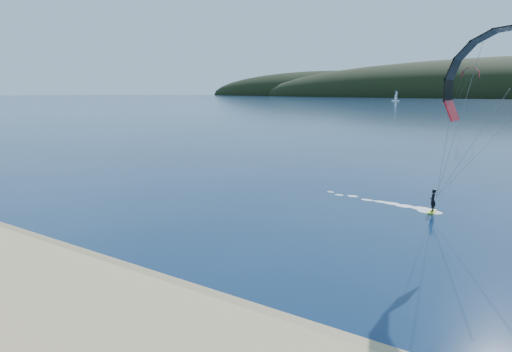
{
  "coord_description": "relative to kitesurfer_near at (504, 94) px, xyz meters",
  "views": [
    {
      "loc": [
        17.66,
        -10.35,
        9.59
      ],
      "look_at": [
        3.22,
        10.0,
        5.0
      ],
      "focal_mm": 32.77,
      "sensor_mm": 36.0,
      "label": 1
    }
  ],
  "objects": [
    {
      "name": "wet_sand",
      "position": [
        -13.28,
        -17.49,
        -9.31
      ],
      "size": [
        220.0,
        2.5,
        0.1
      ],
      "color": "#8E7B53",
      "rests_on": "ground"
    },
    {
      "name": "kitesurfer_far",
      "position": [
        -35.91,
        172.14,
        5.63
      ],
      "size": [
        11.04,
        4.9,
        17.11
      ],
      "color": "#C5E31A",
      "rests_on": "ground"
    },
    {
      "name": "kitesurfer_near",
      "position": [
        0.0,
        0.0,
        0.0
      ],
      "size": [
        20.13,
        8.5,
        13.21
      ],
      "color": "#C5E31A",
      "rests_on": "ground"
    },
    {
      "name": "sailboat",
      "position": [
        -138.07,
        384.28,
        -8.6
      ],
      "size": [
        7.32,
        5.02,
        10.25
      ],
      "color": "white",
      "rests_on": "ground"
    },
    {
      "name": "ground",
      "position": [
        -13.28,
        -21.99,
        -9.36
      ],
      "size": [
        1800.0,
        1800.0,
        0.0
      ],
      "primitive_type": "plane",
      "color": "#081F3D",
      "rests_on": "ground"
    }
  ]
}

